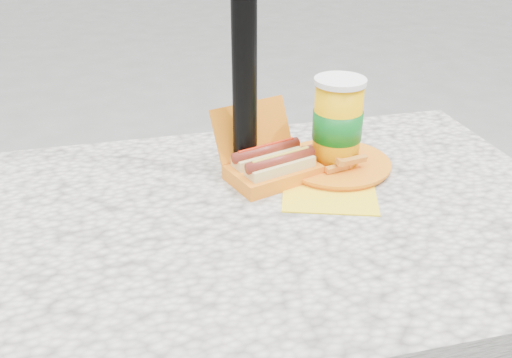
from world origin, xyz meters
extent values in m
cube|color=beige|center=(0.00, 0.00, 0.72)|extent=(1.20, 0.80, 0.05)
cylinder|color=black|center=(-0.50, 0.30, 0.35)|extent=(0.07, 0.07, 0.70)
cylinder|color=black|center=(0.50, 0.30, 0.35)|extent=(0.07, 0.07, 0.70)
cylinder|color=black|center=(0.00, 0.16, 1.10)|extent=(0.05, 0.05, 2.20)
cube|color=orange|center=(0.05, 0.12, 0.77)|extent=(0.21, 0.17, 0.03)
cube|color=orange|center=(0.02, 0.20, 0.83)|extent=(0.19, 0.11, 0.11)
cube|color=#E5C282|center=(0.06, 0.10, 0.78)|extent=(0.15, 0.08, 0.04)
cylinder|color=maroon|center=(0.06, 0.10, 0.81)|extent=(0.16, 0.07, 0.02)
cylinder|color=gold|center=(0.06, 0.10, 0.82)|extent=(0.13, 0.05, 0.01)
cube|color=#E5C282|center=(0.04, 0.15, 0.78)|extent=(0.15, 0.08, 0.04)
cylinder|color=maroon|center=(0.04, 0.15, 0.81)|extent=(0.16, 0.07, 0.02)
cylinder|color=#AC1C07|center=(0.04, 0.15, 0.82)|extent=(0.13, 0.05, 0.01)
cube|color=yellow|center=(0.15, 0.04, 0.75)|extent=(0.24, 0.24, 0.00)
cylinder|color=orange|center=(0.20, 0.14, 0.76)|extent=(0.23, 0.23, 0.01)
cylinder|color=orange|center=(0.20, 0.14, 0.76)|extent=(0.24, 0.24, 0.01)
cube|color=orange|center=(0.20, 0.12, 0.78)|extent=(0.04, 0.06, 0.01)
cube|color=orange|center=(0.19, 0.14, 0.78)|extent=(0.02, 0.06, 0.01)
cube|color=orange|center=(0.22, 0.13, 0.78)|extent=(0.01, 0.06, 0.01)
cube|color=orange|center=(0.16, 0.18, 0.78)|extent=(0.04, 0.06, 0.01)
cube|color=orange|center=(0.15, 0.16, 0.79)|extent=(0.05, 0.04, 0.01)
cube|color=orange|center=(0.15, 0.14, 0.78)|extent=(0.05, 0.05, 0.01)
cube|color=orange|center=(0.20, 0.16, 0.79)|extent=(0.04, 0.06, 0.01)
cube|color=orange|center=(0.19, 0.12, 0.78)|extent=(0.02, 0.06, 0.01)
cube|color=orange|center=(0.16, 0.15, 0.78)|extent=(0.06, 0.03, 0.01)
cube|color=orange|center=(0.18, 0.09, 0.77)|extent=(0.06, 0.03, 0.01)
cube|color=orange|center=(0.22, 0.14, 0.78)|extent=(0.06, 0.04, 0.01)
cube|color=orange|center=(0.20, 0.14, 0.79)|extent=(0.05, 0.05, 0.01)
cube|color=orange|center=(0.18, 0.10, 0.79)|extent=(0.02, 0.06, 0.01)
cube|color=orange|center=(0.23, 0.15, 0.79)|extent=(0.02, 0.06, 0.01)
cube|color=orange|center=(0.18, 0.12, 0.79)|extent=(0.02, 0.06, 0.01)
cube|color=orange|center=(0.19, 0.13, 0.79)|extent=(0.06, 0.03, 0.01)
cube|color=orange|center=(0.22, 0.09, 0.79)|extent=(0.06, 0.02, 0.01)
ellipsoid|color=#AC1C07|center=(0.17, 0.19, 0.77)|extent=(0.05, 0.05, 0.01)
cube|color=#AE270F|center=(0.21, 0.15, 0.78)|extent=(0.10, 0.04, 0.00)
cylinder|color=#FFAF00|center=(0.19, 0.14, 0.84)|extent=(0.10, 0.10, 0.19)
cylinder|color=#09631A|center=(0.19, 0.14, 0.85)|extent=(0.10, 0.10, 0.06)
cylinder|color=white|center=(0.19, 0.14, 0.95)|extent=(0.11, 0.11, 0.01)
camera|label=1|loc=(-0.24, -0.89, 1.31)|focal=40.00mm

